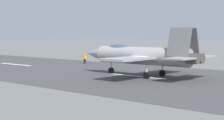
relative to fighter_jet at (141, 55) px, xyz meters
name	(u,v)px	position (x,y,z in m)	size (l,w,h in m)	color
ground_plane	(143,77)	(-0.59, 0.31, -2.51)	(400.00, 400.00, 0.00)	slate
runway_strip	(144,77)	(-0.61, 0.31, -2.50)	(240.00, 26.00, 0.02)	#3F3F41
fighter_jet	(141,55)	(0.00, 0.00, 0.00)	(16.85, 13.73, 5.71)	#959296
crew_person	(85,59)	(17.73, -8.23, -1.70)	(0.46, 0.62, 1.62)	#1E2338
marker_cone_mid	(173,65)	(3.19, -12.41, -2.23)	(0.44, 0.44, 0.55)	orange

